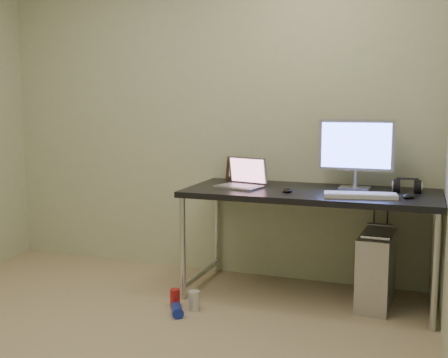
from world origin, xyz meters
TOP-DOWN VIEW (x-y plane):
  - wall_back at (0.00, 1.75)m, footprint 3.50×0.02m
  - desk at (0.90, 1.38)m, footprint 1.69×0.74m
  - tower_computer at (1.35, 1.36)m, footprint 0.23×0.48m
  - cable_a at (1.30, 1.70)m, footprint 0.01×0.16m
  - cable_b at (1.39, 1.68)m, footprint 0.02×0.11m
  - can_red at (0.10, 0.89)m, footprint 0.08×0.08m
  - can_white at (0.25, 0.87)m, footprint 0.09×0.09m
  - can_blue at (0.18, 0.75)m, footprint 0.13×0.15m
  - laptop at (0.42, 1.36)m, footprint 0.35×0.31m
  - monitor at (1.17, 1.54)m, footprint 0.51×0.15m
  - keyboard at (1.24, 1.20)m, footprint 0.46×0.22m
  - mouse_right at (1.53, 1.28)m, footprint 0.10×0.12m
  - mouse_left at (0.76, 1.26)m, footprint 0.10×0.12m
  - headphones at (1.51, 1.52)m, footprint 0.18×0.11m
  - picture_frame at (0.29, 1.69)m, footprint 0.23×0.08m
  - webcam at (0.45, 1.63)m, footprint 0.05×0.04m

SIDE VIEW (x-z plane):
  - can_blue at x=0.18m, z-range 0.00..0.07m
  - can_red at x=0.10m, z-range 0.00..0.12m
  - can_white at x=0.25m, z-range 0.00..0.13m
  - tower_computer at x=1.35m, z-range -0.01..0.50m
  - cable_b at x=1.39m, z-range 0.02..0.74m
  - cable_a at x=1.30m, z-range 0.06..0.74m
  - desk at x=0.90m, z-range 0.30..1.05m
  - keyboard at x=1.24m, z-range 0.75..0.78m
  - mouse_left at x=0.76m, z-range 0.75..0.79m
  - mouse_right at x=1.53m, z-range 0.75..0.79m
  - headphones at x=1.51m, z-range 0.72..0.84m
  - laptop at x=0.42m, z-range 0.69..0.90m
  - picture_frame at x=0.29m, z-range 0.75..0.93m
  - webcam at x=0.45m, z-range 0.78..0.91m
  - monitor at x=1.17m, z-range 0.79..1.27m
  - wall_back at x=0.00m, z-range 0.00..2.50m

